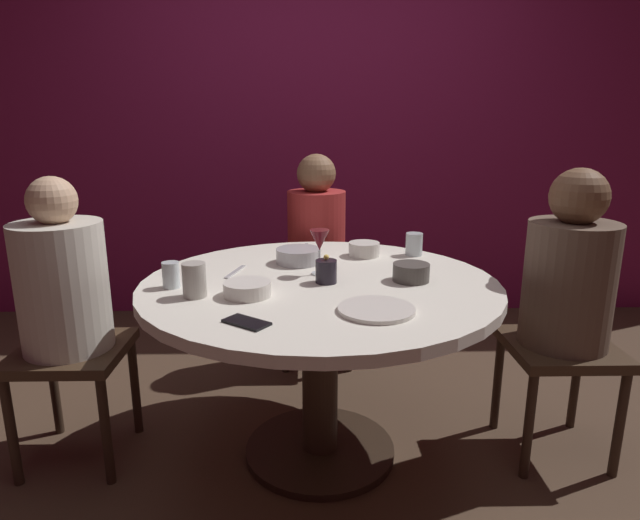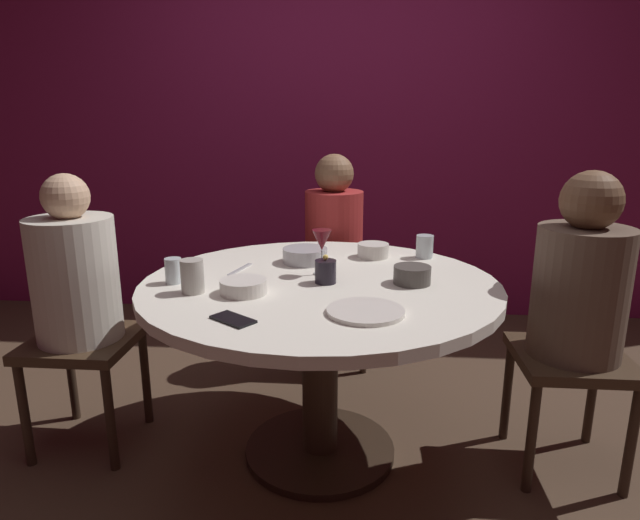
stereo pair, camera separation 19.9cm
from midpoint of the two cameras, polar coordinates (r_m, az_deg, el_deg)
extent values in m
plane|color=#4C3828|center=(2.33, 2.59, -19.69)|extent=(8.00, 8.00, 0.00)
cube|color=maroon|center=(3.67, 3.92, 14.45)|extent=(6.00, 0.10, 2.60)
cylinder|color=silver|center=(2.01, 2.83, -2.79)|extent=(1.33, 1.33, 0.04)
cylinder|color=#332319|center=(2.15, 2.70, -12.09)|extent=(0.14, 0.14, 0.69)
cylinder|color=#2D2116|center=(2.32, 2.60, -19.38)|extent=(0.60, 0.60, 0.03)
cube|color=#3F2D1E|center=(2.34, -21.58, -8.09)|extent=(0.40, 0.40, 0.04)
cylinder|color=beige|center=(2.25, -22.20, -1.92)|extent=(0.32, 0.32, 0.48)
sphere|color=tan|center=(2.19, -23.01, 6.15)|extent=(0.17, 0.17, 0.17)
cylinder|color=#332319|center=(2.38, -26.66, -14.49)|extent=(0.04, 0.04, 0.43)
cylinder|color=#332319|center=(2.23, -18.88, -15.67)|extent=(0.04, 0.04, 0.43)
cylinder|color=#332319|center=(2.64, -22.85, -11.13)|extent=(0.04, 0.04, 0.43)
cylinder|color=#332319|center=(2.51, -15.78, -11.90)|extent=(0.04, 0.04, 0.43)
cube|color=#3F2D1E|center=(2.95, 3.37, -2.35)|extent=(0.40, 0.40, 0.04)
cylinder|color=#B22D2D|center=(2.89, 3.44, 2.56)|extent=(0.31, 0.31, 0.48)
sphere|color=#8C6647|center=(2.84, 3.55, 9.08)|extent=(0.20, 0.20, 0.20)
cylinder|color=#332319|center=(3.19, 0.32, -5.42)|extent=(0.04, 0.04, 0.43)
cylinder|color=#332319|center=(2.88, -0.21, -7.74)|extent=(0.04, 0.04, 0.43)
cylinder|color=#332319|center=(3.19, 6.45, -5.56)|extent=(0.04, 0.04, 0.43)
cylinder|color=#332319|center=(2.87, 6.63, -7.90)|extent=(0.04, 0.04, 0.43)
cube|color=#3F2D1E|center=(2.28, 27.34, -9.29)|extent=(0.40, 0.40, 0.04)
cylinder|color=brown|center=(2.20, 28.13, -3.08)|extent=(0.33, 0.33, 0.48)
sphere|color=brown|center=(2.13, 29.21, 5.48)|extent=(0.21, 0.21, 0.21)
cylinder|color=#332319|center=(2.58, 28.85, -12.43)|extent=(0.04, 0.04, 0.43)
cylinder|color=#332319|center=(2.47, 21.45, -12.87)|extent=(0.04, 0.04, 0.43)
cylinder|color=#332319|center=(2.32, 32.29, -16.08)|extent=(0.04, 0.04, 0.43)
cylinder|color=#332319|center=(2.18, 24.02, -16.90)|extent=(0.04, 0.04, 0.43)
cylinder|color=black|center=(1.97, 3.47, -1.28)|extent=(0.08, 0.08, 0.09)
sphere|color=#F9D159|center=(1.96, 3.50, 0.26)|extent=(0.02, 0.02, 0.02)
cylinder|color=silver|center=(2.09, 2.90, -1.47)|extent=(0.06, 0.06, 0.01)
cylinder|color=silver|center=(2.08, 2.91, -0.20)|extent=(0.01, 0.01, 0.09)
cone|color=maroon|center=(2.06, 2.94, 2.09)|extent=(0.08, 0.08, 0.08)
cylinder|color=silver|center=(1.69, 8.22, -5.44)|extent=(0.24, 0.24, 0.01)
cube|color=black|center=(1.62, -5.73, -6.32)|extent=(0.15, 0.14, 0.01)
cylinder|color=#B7B7BC|center=(2.25, 0.93, 0.46)|extent=(0.19, 0.19, 0.06)
cylinder|color=silver|center=(2.36, 8.04, 0.98)|extent=(0.14, 0.14, 0.06)
cylinder|color=silver|center=(1.86, -5.10, -2.86)|extent=(0.16, 0.16, 0.05)
cylinder|color=#4C4742|center=(2.01, 12.53, -1.59)|extent=(0.14, 0.14, 0.07)
cylinder|color=#B2ADA3|center=(1.88, -10.44, -1.75)|extent=(0.08, 0.08, 0.12)
cylinder|color=silver|center=(2.39, 13.35, 1.36)|extent=(0.07, 0.07, 0.10)
cylinder|color=silver|center=(2.01, -12.54, -1.15)|extent=(0.06, 0.06, 0.09)
cube|color=#B7B7BC|center=(2.16, -5.88, -1.04)|extent=(0.06, 0.18, 0.01)
cube|color=#B7B7BC|center=(2.50, 2.00, 1.26)|extent=(0.02, 0.18, 0.01)
camera|label=1|loc=(0.10, -87.14, 0.75)|focal=30.28mm
camera|label=2|loc=(0.10, 92.86, -0.75)|focal=30.28mm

